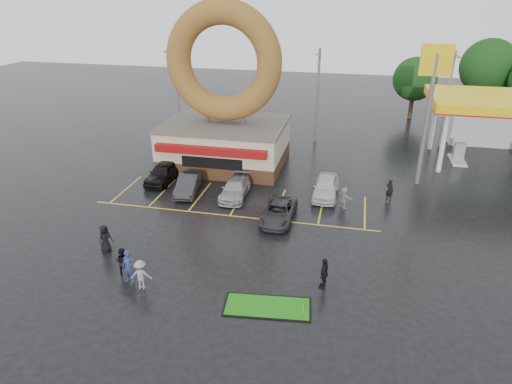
% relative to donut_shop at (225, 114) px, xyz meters
% --- Properties ---
extents(ground, '(120.00, 120.00, 0.00)m').
position_rel_donut_shop_xyz_m(ground, '(3.00, -12.97, -4.46)').
color(ground, black).
rests_on(ground, ground).
extents(donut_shop, '(10.20, 8.70, 13.50)m').
position_rel_donut_shop_xyz_m(donut_shop, '(0.00, 0.00, 0.00)').
color(donut_shop, '#472B19').
rests_on(donut_shop, ground).
extents(gas_station, '(12.30, 13.65, 5.90)m').
position_rel_donut_shop_xyz_m(gas_station, '(23.00, 7.97, -0.77)').
color(gas_station, silver).
rests_on(gas_station, ground).
extents(shell_sign, '(2.20, 0.36, 10.60)m').
position_rel_donut_shop_xyz_m(shell_sign, '(16.00, -0.97, 2.91)').
color(shell_sign, slate).
rests_on(shell_sign, ground).
extents(streetlight_left, '(0.40, 2.21, 9.00)m').
position_rel_donut_shop_xyz_m(streetlight_left, '(-7.00, 6.95, 0.32)').
color(streetlight_left, slate).
rests_on(streetlight_left, ground).
extents(streetlight_mid, '(0.40, 2.21, 9.00)m').
position_rel_donut_shop_xyz_m(streetlight_mid, '(7.00, 7.95, 0.32)').
color(streetlight_mid, slate).
rests_on(streetlight_mid, ground).
extents(streetlight_right, '(0.40, 2.21, 9.00)m').
position_rel_donut_shop_xyz_m(streetlight_right, '(19.00, 8.95, 0.32)').
color(streetlight_right, slate).
rests_on(streetlight_right, ground).
extents(tree_far_c, '(6.30, 6.30, 9.00)m').
position_rel_donut_shop_xyz_m(tree_far_c, '(25.00, 21.03, 1.37)').
color(tree_far_c, '#332114').
rests_on(tree_far_c, ground).
extents(tree_far_d, '(4.90, 4.90, 7.00)m').
position_rel_donut_shop_xyz_m(tree_far_d, '(17.00, 19.03, 0.07)').
color(tree_far_d, '#332114').
rests_on(tree_far_d, ground).
extents(car_black, '(1.87, 4.47, 1.51)m').
position_rel_donut_shop_xyz_m(car_black, '(-3.77, -4.97, -3.71)').
color(car_black, black).
rests_on(car_black, ground).
extents(car_dgrey, '(1.99, 4.28, 1.36)m').
position_rel_donut_shop_xyz_m(car_dgrey, '(-1.07, -6.55, -3.79)').
color(car_dgrey, '#2A292C').
rests_on(car_dgrey, ground).
extents(car_silver, '(1.94, 4.46, 1.28)m').
position_rel_donut_shop_xyz_m(car_silver, '(2.57, -6.48, -3.83)').
color(car_silver, '#A5A4A9').
rests_on(car_silver, ground).
extents(car_grey, '(2.12, 4.40, 1.21)m').
position_rel_donut_shop_xyz_m(car_grey, '(6.34, -9.47, -3.86)').
color(car_grey, '#313133').
rests_on(car_grey, ground).
extents(car_white, '(1.82, 4.41, 1.50)m').
position_rel_donut_shop_xyz_m(car_white, '(9.10, -4.97, -3.72)').
color(car_white, silver).
rests_on(car_white, ground).
extents(person_blue, '(0.68, 0.45, 1.85)m').
position_rel_donut_shop_xyz_m(person_blue, '(-0.14, -17.99, -3.54)').
color(person_blue, navy).
rests_on(person_blue, ground).
extents(person_blackjkt, '(0.82, 0.65, 1.62)m').
position_rel_donut_shop_xyz_m(person_blackjkt, '(-0.79, -17.45, -3.66)').
color(person_blackjkt, black).
rests_on(person_blackjkt, ground).
extents(person_hoodie, '(1.17, 0.80, 1.66)m').
position_rel_donut_shop_xyz_m(person_hoodie, '(0.75, -18.40, -3.63)').
color(person_hoodie, gray).
rests_on(person_hoodie, ground).
extents(person_bystander, '(0.83, 0.98, 1.71)m').
position_rel_donut_shop_xyz_m(person_bystander, '(-2.89, -15.51, -3.61)').
color(person_bystander, black).
rests_on(person_bystander, ground).
extents(person_cameraman, '(0.64, 1.08, 1.72)m').
position_rel_donut_shop_xyz_m(person_cameraman, '(9.91, -16.26, -3.60)').
color(person_cameraman, black).
rests_on(person_cameraman, ground).
extents(person_walker_near, '(1.34, 1.42, 1.60)m').
position_rel_donut_shop_xyz_m(person_walker_near, '(10.50, -6.67, -3.67)').
color(person_walker_near, '#98989B').
rests_on(person_walker_near, ground).
extents(person_walker_far, '(0.70, 0.65, 1.61)m').
position_rel_donut_shop_xyz_m(person_walker_far, '(13.67, -4.63, -3.66)').
color(person_walker_far, black).
rests_on(person_walker_far, ground).
extents(dumpster, '(1.96, 1.46, 1.30)m').
position_rel_donut_shop_xyz_m(dumpster, '(-4.50, -2.35, -3.81)').
color(dumpster, '#1C4927').
rests_on(dumpster, ground).
extents(putting_green, '(4.44, 2.29, 0.53)m').
position_rel_donut_shop_xyz_m(putting_green, '(7.39, -18.51, -4.43)').
color(putting_green, black).
rests_on(putting_green, ground).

